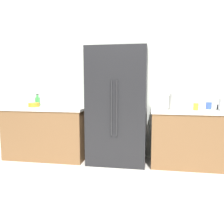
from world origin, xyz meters
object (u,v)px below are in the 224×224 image
cup_b (196,107)px  bowl_a (34,105)px  rice_cooker (177,100)px  refrigerator (117,106)px  cup_d (220,107)px  cup_c (209,106)px  bottle_a (38,101)px

cup_b → bowl_a: size_ratio=0.56×
rice_cooker → bowl_a: 2.41m
refrigerator → cup_d: (1.62, 0.18, -0.00)m
refrigerator → bowl_a: size_ratio=9.83×
refrigerator → cup_c: bearing=6.3°
cup_d → refrigerator: bearing=-173.7°
cup_c → bowl_a: size_ratio=0.58×
cup_b → bowl_a: 2.70m
rice_cooker → bottle_a: rice_cooker is taller
bottle_a → cup_b: bearing=-4.6°
cup_b → cup_d: size_ratio=1.12×
rice_cooker → refrigerator: bearing=178.5°
refrigerator → rice_cooker: (0.93, -0.02, 0.12)m
refrigerator → cup_c: size_ratio=16.98×
rice_cooker → cup_b: bearing=1.1°
refrigerator → cup_c: refrigerator is taller
cup_d → bowl_a: size_ratio=0.50×
cup_b → cup_c: bearing=38.3°
bottle_a → bowl_a: (0.02, -0.17, -0.05)m
bottle_a → cup_c: (2.94, -0.04, -0.03)m
refrigerator → bottle_a: 1.51m
bottle_a → cup_c: bearing=-0.8°
refrigerator → cup_d: bearing=6.3°
cup_d → cup_c: bearing=-173.6°
rice_cooker → cup_b: rice_cooker is taller
cup_c → cup_d: 0.18m
rice_cooker → bottle_a: size_ratio=1.51×
cup_b → cup_c: cup_c is taller
rice_cooker → cup_b: 0.30m
cup_b → bowl_a: cup_b is taller
refrigerator → bottle_a: bearing=172.4°
rice_cooker → cup_c: bearing=19.7°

